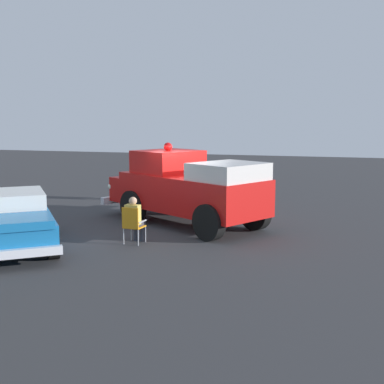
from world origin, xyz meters
TOP-DOWN VIEW (x-y plane):
  - ground_plane at (0.00, 0.00)m, footprint 60.00×60.00m
  - vintage_fire_truck at (-0.43, -0.01)m, footprint 4.89×6.23m
  - classic_hot_rod at (3.64, -3.49)m, footprint 4.58×4.13m
  - lawn_chair_near_truck at (2.39, -0.69)m, footprint 0.54×0.55m
  - spectator_seated at (2.26, -0.68)m, footprint 0.56×0.42m
  - spectator_standing at (-4.49, -2.66)m, footprint 0.65×0.33m
  - traffic_cone at (-5.38, 1.48)m, footprint 0.40×0.40m

SIDE VIEW (x-z plane):
  - ground_plane at x=0.00m, z-range 0.00..0.00m
  - traffic_cone at x=-5.38m, z-range -0.01..0.63m
  - lawn_chair_near_truck at x=2.39m, z-range 0.08..1.10m
  - spectator_seated at x=2.26m, z-range 0.05..1.34m
  - classic_hot_rod at x=3.64m, z-range 0.02..1.48m
  - spectator_standing at x=-4.49m, z-range 0.13..1.80m
  - vintage_fire_truck at x=-0.43m, z-range -0.10..2.49m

